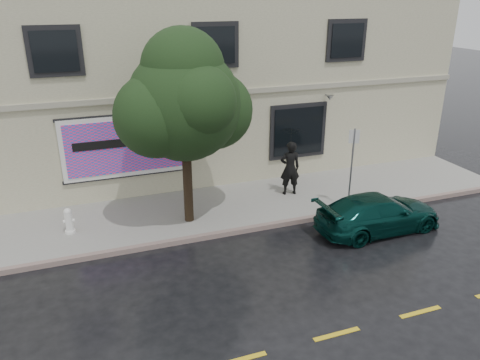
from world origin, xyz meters
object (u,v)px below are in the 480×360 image
object	(u,v)px
car	(378,213)
pedestrian	(290,168)
street_tree	(184,105)
fire_hydrant	(69,221)

from	to	relation	value
car	pedestrian	bearing A→B (deg)	23.45
street_tree	fire_hydrant	bearing A→B (deg)	173.52
car	pedestrian	world-z (taller)	pedestrian
fire_hydrant	car	bearing A→B (deg)	-0.98
pedestrian	street_tree	world-z (taller)	street_tree
fire_hydrant	street_tree	bearing A→B (deg)	9.81
pedestrian	street_tree	bearing A→B (deg)	20.92
car	street_tree	distance (m)	6.68
street_tree	pedestrian	bearing A→B (deg)	12.01
car	fire_hydrant	size ratio (longest dim) A/B	5.02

